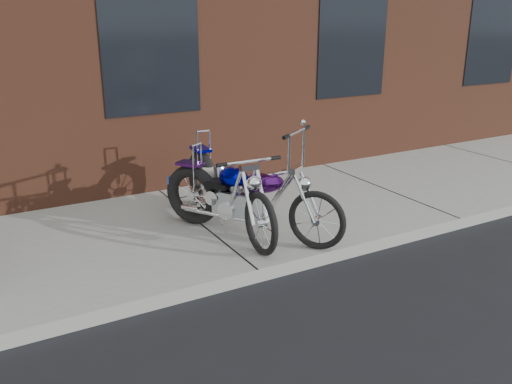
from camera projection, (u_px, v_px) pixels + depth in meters
ground at (258, 283)px, 5.64m from camera, size 120.00×120.00×0.00m
sidewalk at (200, 228)px, 6.86m from camera, size 22.00×3.00×0.15m
chopper_purple at (247, 201)px, 6.35m from camera, size 1.38×2.05×1.33m
chopper_blue at (226, 192)px, 6.61m from camera, size 0.60×2.46×1.07m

